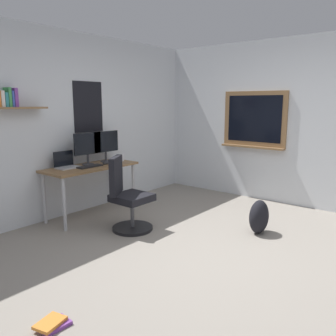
{
  "coord_description": "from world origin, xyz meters",
  "views": [
    {
      "loc": [
        -3.02,
        -1.82,
        1.61
      ],
      "look_at": [
        0.12,
        0.73,
        0.85
      ],
      "focal_mm": 37.09,
      "sensor_mm": 36.0,
      "label": 1
    }
  ],
  "objects_px": {
    "monitor_primary": "(88,146)",
    "keyboard": "(90,166)",
    "book_stack_on_floor": "(53,324)",
    "laptop": "(66,164)",
    "coffee_mug": "(121,158)",
    "backpack": "(259,217)",
    "computer_mouse": "(105,163)",
    "monitor_secondary": "(106,144)",
    "desk": "(91,171)",
    "office_chair": "(127,199)"
  },
  "relations": [
    {
      "from": "keyboard",
      "to": "computer_mouse",
      "type": "distance_m",
      "value": 0.28
    },
    {
      "from": "book_stack_on_floor",
      "to": "laptop",
      "type": "bearing_deg",
      "value": 52.0
    },
    {
      "from": "monitor_primary",
      "to": "keyboard",
      "type": "relative_size",
      "value": 1.25
    },
    {
      "from": "desk",
      "to": "monitor_secondary",
      "type": "xyz_separation_m",
      "value": [
        0.37,
        0.09,
        0.35
      ]
    },
    {
      "from": "coffee_mug",
      "to": "laptop",
      "type": "bearing_deg",
      "value": 169.63
    },
    {
      "from": "laptop",
      "to": "book_stack_on_floor",
      "type": "xyz_separation_m",
      "value": [
        -1.53,
        -1.96,
        -0.76
      ]
    },
    {
      "from": "coffee_mug",
      "to": "backpack",
      "type": "bearing_deg",
      "value": -82.61
    },
    {
      "from": "monitor_primary",
      "to": "backpack",
      "type": "height_order",
      "value": "monitor_primary"
    },
    {
      "from": "backpack",
      "to": "book_stack_on_floor",
      "type": "relative_size",
      "value": 1.68
    },
    {
      "from": "coffee_mug",
      "to": "computer_mouse",
      "type": "bearing_deg",
      "value": -172.21
    },
    {
      "from": "office_chair",
      "to": "monitor_secondary",
      "type": "bearing_deg",
      "value": 63.2
    },
    {
      "from": "computer_mouse",
      "to": "office_chair",
      "type": "bearing_deg",
      "value": -111.79
    },
    {
      "from": "monitor_secondary",
      "to": "coffee_mug",
      "type": "xyz_separation_m",
      "value": [
        0.2,
        -0.11,
        -0.22
      ]
    },
    {
      "from": "laptop",
      "to": "coffee_mug",
      "type": "relative_size",
      "value": 3.37
    },
    {
      "from": "laptop",
      "to": "monitor_primary",
      "type": "height_order",
      "value": "monitor_primary"
    },
    {
      "from": "monitor_primary",
      "to": "coffee_mug",
      "type": "distance_m",
      "value": 0.6
    },
    {
      "from": "office_chair",
      "to": "backpack",
      "type": "xyz_separation_m",
      "value": [
        0.94,
        -1.37,
        -0.19
      ]
    },
    {
      "from": "desk",
      "to": "backpack",
      "type": "bearing_deg",
      "value": -68.53
    },
    {
      "from": "coffee_mug",
      "to": "backpack",
      "type": "xyz_separation_m",
      "value": [
        0.28,
        -2.16,
        -0.56
      ]
    },
    {
      "from": "monitor_primary",
      "to": "coffee_mug",
      "type": "height_order",
      "value": "monitor_primary"
    },
    {
      "from": "office_chair",
      "to": "monitor_secondary",
      "type": "relative_size",
      "value": 2.05
    },
    {
      "from": "computer_mouse",
      "to": "book_stack_on_floor",
      "type": "relative_size",
      "value": 0.41
    },
    {
      "from": "desk",
      "to": "computer_mouse",
      "type": "xyz_separation_m",
      "value": [
        0.21,
        -0.07,
        0.1
      ]
    },
    {
      "from": "desk",
      "to": "laptop",
      "type": "distance_m",
      "value": 0.36
    },
    {
      "from": "desk",
      "to": "coffee_mug",
      "type": "bearing_deg",
      "value": -2.14
    },
    {
      "from": "computer_mouse",
      "to": "backpack",
      "type": "height_order",
      "value": "computer_mouse"
    },
    {
      "from": "monitor_secondary",
      "to": "computer_mouse",
      "type": "bearing_deg",
      "value": -134.5
    },
    {
      "from": "monitor_primary",
      "to": "monitor_secondary",
      "type": "distance_m",
      "value": 0.34
    },
    {
      "from": "backpack",
      "to": "monitor_primary",
      "type": "bearing_deg",
      "value": 109.93
    },
    {
      "from": "monitor_secondary",
      "to": "backpack",
      "type": "relative_size",
      "value": 1.09
    },
    {
      "from": "laptop",
      "to": "backpack",
      "type": "relative_size",
      "value": 0.73
    },
    {
      "from": "office_chair",
      "to": "keyboard",
      "type": "bearing_deg",
      "value": 88.77
    },
    {
      "from": "desk",
      "to": "book_stack_on_floor",
      "type": "xyz_separation_m",
      "value": [
        -1.83,
        -1.82,
        -0.62
      ]
    },
    {
      "from": "monitor_secondary",
      "to": "coffee_mug",
      "type": "distance_m",
      "value": 0.32
    },
    {
      "from": "computer_mouse",
      "to": "monitor_secondary",
      "type": "bearing_deg",
      "value": 45.5
    },
    {
      "from": "desk",
      "to": "office_chair",
      "type": "bearing_deg",
      "value": -95.89
    },
    {
      "from": "desk",
      "to": "monitor_primary",
      "type": "relative_size",
      "value": 2.92
    },
    {
      "from": "desk",
      "to": "office_chair",
      "type": "height_order",
      "value": "office_chair"
    },
    {
      "from": "office_chair",
      "to": "coffee_mug",
      "type": "height_order",
      "value": "office_chair"
    },
    {
      "from": "computer_mouse",
      "to": "coffee_mug",
      "type": "xyz_separation_m",
      "value": [
        0.37,
        0.05,
        0.03
      ]
    },
    {
      "from": "desk",
      "to": "monitor_secondary",
      "type": "distance_m",
      "value": 0.52
    },
    {
      "from": "office_chair",
      "to": "desk",
      "type": "bearing_deg",
      "value": 84.11
    },
    {
      "from": "office_chair",
      "to": "book_stack_on_floor",
      "type": "xyz_separation_m",
      "value": [
        -1.75,
        -1.0,
        -0.38
      ]
    },
    {
      "from": "backpack",
      "to": "keyboard",
      "type": "bearing_deg",
      "value": 113.69
    },
    {
      "from": "laptop",
      "to": "monitor_primary",
      "type": "relative_size",
      "value": 0.67
    },
    {
      "from": "monitor_primary",
      "to": "desk",
      "type": "bearing_deg",
      "value": -110.29
    },
    {
      "from": "laptop",
      "to": "keyboard",
      "type": "height_order",
      "value": "laptop"
    },
    {
      "from": "monitor_secondary",
      "to": "coffee_mug",
      "type": "relative_size",
      "value": 5.04
    },
    {
      "from": "laptop",
      "to": "backpack",
      "type": "height_order",
      "value": "laptop"
    },
    {
      "from": "book_stack_on_floor",
      "to": "monitor_secondary",
      "type": "bearing_deg",
      "value": 40.86
    }
  ]
}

